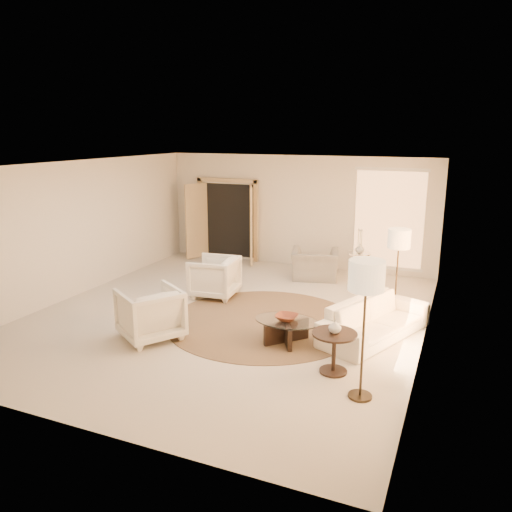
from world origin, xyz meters
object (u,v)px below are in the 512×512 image
at_px(end_table, 334,345).
at_px(floor_lamp_near, 399,243).
at_px(floor_lamp_far, 366,282).
at_px(side_vase, 360,248).
at_px(sofa, 375,319).
at_px(accent_chair, 315,260).
at_px(armchair_left, 214,275).
at_px(side_table, 359,263).
at_px(end_vase, 335,327).
at_px(armchair_right, 150,311).
at_px(coffee_table, 286,328).
at_px(bowl, 287,317).

relative_size(end_table, floor_lamp_near, 0.38).
bearing_deg(floor_lamp_far, side_vase, 101.88).
height_order(sofa, accent_chair, accent_chair).
distance_m(accent_chair, floor_lamp_far, 5.50).
bearing_deg(end_table, armchair_left, 143.13).
relative_size(side_table, end_vase, 3.23).
xyz_separation_m(armchair_right, coffee_table, (2.15, 0.71, -0.23)).
bearing_deg(armchair_left, end_table, 47.26).
height_order(end_table, floor_lamp_far, floor_lamp_far).
height_order(floor_lamp_near, side_vase, floor_lamp_near).
relative_size(armchair_left, side_vase, 4.18).
height_order(accent_chair, side_table, accent_chair).
bearing_deg(coffee_table, side_vase, 85.46).
distance_m(armchair_right, bowl, 2.27).
bearing_deg(end_table, armchair_right, 179.80).
height_order(armchair_left, armchair_right, armchair_right).
height_order(floor_lamp_near, end_vase, floor_lamp_near).
xyz_separation_m(end_table, side_vase, (-0.64, 4.87, 0.31)).
xyz_separation_m(accent_chair, bowl, (0.61, -3.70, -0.03)).
bearing_deg(coffee_table, side_table, 85.46).
bearing_deg(bowl, floor_lamp_near, 51.35).
relative_size(accent_chair, side_vase, 4.82).
bearing_deg(side_vase, floor_lamp_near, -63.77).
height_order(end_table, side_table, side_table).
bearing_deg(coffee_table, floor_lamp_far, -40.74).
height_order(end_table, bowl, end_table).
xyz_separation_m(floor_lamp_near, end_vase, (-0.50, -2.56, -0.73)).
distance_m(coffee_table, end_vase, 1.29).
distance_m(armchair_right, end_table, 3.13).
relative_size(armchair_right, end_vase, 5.01).
distance_m(armchair_left, side_table, 3.55).
bearing_deg(side_table, sofa, -74.05).
bearing_deg(accent_chair, floor_lamp_far, 97.93).
distance_m(floor_lamp_near, floor_lamp_far, 3.11).
bearing_deg(floor_lamp_far, end_table, 132.33).
xyz_separation_m(sofa, accent_chair, (-1.90, 2.92, 0.15)).
distance_m(floor_lamp_far, side_vase, 5.60).
height_order(armchair_right, end_vase, armchair_right).
relative_size(coffee_table, floor_lamp_far, 0.65).
distance_m(side_table, side_vase, 0.35).
relative_size(end_table, floor_lamp_far, 0.35).
bearing_deg(armchair_right, accent_chair, -166.14).
xyz_separation_m(side_table, end_vase, (0.64, -4.87, 0.33)).
bearing_deg(sofa, armchair_left, 98.59).
distance_m(end_table, side_table, 4.91).
bearing_deg(bowl, end_table, -36.50).
height_order(armchair_right, end_table, armchair_right).
relative_size(bowl, side_vase, 1.66).
height_order(bowl, end_vase, end_vase).
height_order(armchair_left, floor_lamp_near, floor_lamp_near).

